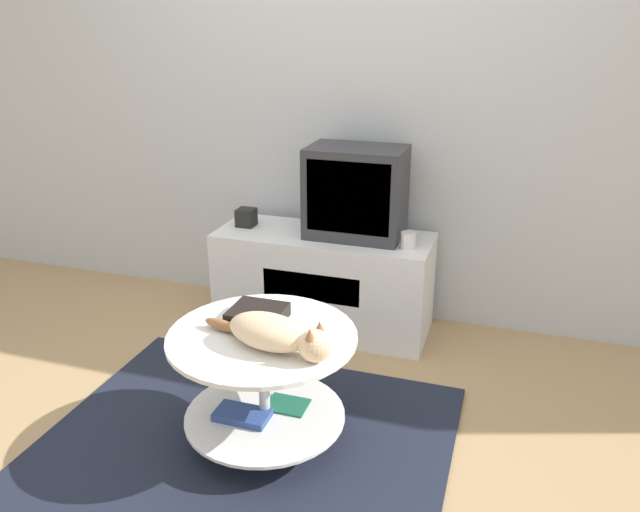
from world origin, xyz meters
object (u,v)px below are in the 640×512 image
tv (356,192)px  dvd_box (258,315)px  speaker (246,217)px  cat (276,334)px

tv → dvd_box: (-0.13, -1.01, -0.25)m
dvd_box → speaker: bearing=116.6°
cat → speaker: bearing=132.0°
dvd_box → cat: bearing=-50.2°
dvd_box → cat: cat is taller
speaker → dvd_box: (0.49, -0.98, -0.06)m
speaker → cat: (0.64, -1.16, -0.03)m
dvd_box → cat: size_ratio=0.38×
cat → tv: bearing=104.1°
tv → speaker: tv is taller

